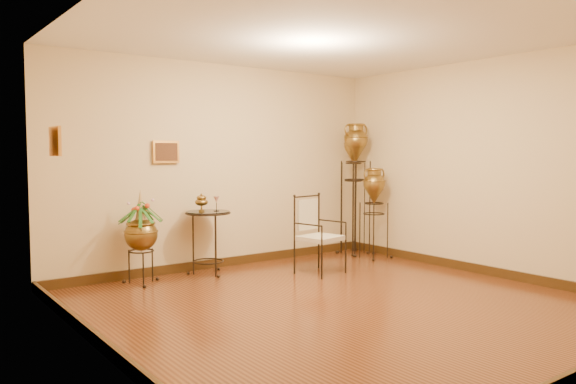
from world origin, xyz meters
TOP-DOWN VIEW (x-y plane):
  - ground at (0.00, 0.00)m, footprint 5.00×5.00m
  - room_shell at (-0.01, 0.01)m, footprint 5.02×5.02m
  - amphora_tall at (2.15, 2.15)m, footprint 0.43×0.43m
  - amphora_mid at (2.15, 2.10)m, footprint 0.60×0.60m
  - amphora_short at (2.15, 1.69)m, footprint 0.55×0.55m
  - planter_urn at (-1.33, 2.15)m, footprint 0.82×0.82m
  - armchair at (0.79, 1.31)m, footprint 0.67×0.64m
  - side_table at (-0.42, 2.15)m, footprint 0.67×0.67m

SIDE VIEW (x-z plane):
  - ground at x=0.00m, z-range 0.00..0.00m
  - side_table at x=-0.42m, z-range -0.09..0.96m
  - armchair at x=0.79m, z-range 0.00..1.03m
  - planter_urn at x=-1.33m, z-range 0.07..1.24m
  - amphora_short at x=2.15m, z-range 0.00..1.38m
  - amphora_tall at x=2.15m, z-range 0.02..1.95m
  - amphora_mid at x=2.15m, z-range 0.01..2.08m
  - room_shell at x=-0.01m, z-range 0.33..3.14m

